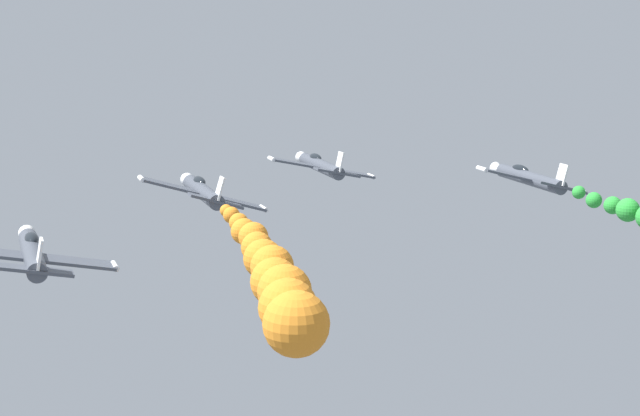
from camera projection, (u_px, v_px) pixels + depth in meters
The scene contains 5 objects.
airplane_lead at pixel (321, 165), 86.65m from camera, with size 9.42×10.35×3.03m.
airplane_left_inner at pixel (203, 191), 72.60m from camera, with size 9.25×10.35×3.37m.
smoke_trail_left_inner at pixel (277, 285), 51.12m from camera, with size 4.04×22.94×3.57m.
airplane_right_inner at pixel (529, 178), 79.46m from camera, with size 9.35×10.35×3.18m.
airplane_left_outer at pixel (32, 253), 56.87m from camera, with size 9.45×10.35×2.94m.
Camera 1 is at (-21.83, -63.92, 149.80)m, focal length 56.70 mm.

